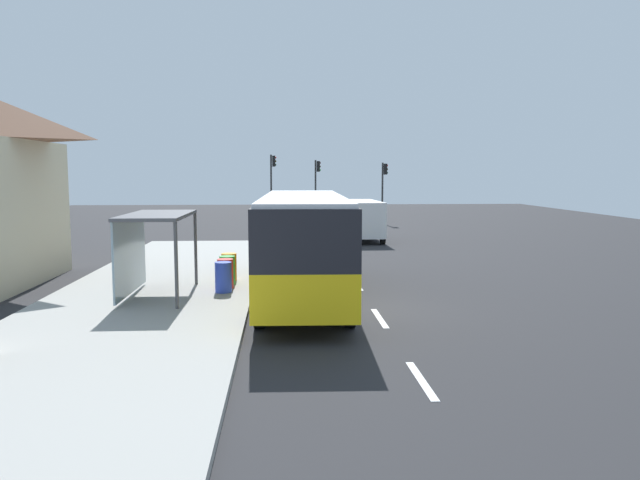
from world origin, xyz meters
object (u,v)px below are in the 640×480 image
Objects in this scene: sedan_near at (331,206)px; traffic_light_near_side at (384,183)px; bus_shelter at (147,233)px; recycling_bin_orange at (229,267)px; recycling_bin_red at (225,274)px; traffic_light_far_side at (272,178)px; recycling_bin_green at (227,270)px; recycling_bin_blue at (223,277)px; bus at (303,240)px; white_van at (361,217)px; traffic_light_median at (317,181)px.

sedan_near is 0.94× the size of traffic_light_near_side.
bus_shelter is at bearing -112.56° from traffic_light_near_side.
bus_shelter is (-11.92, -28.68, -1.05)m from traffic_light_near_side.
sedan_near reaches higher than recycling_bin_orange.
traffic_light_far_side is (1.10, 28.39, 2.86)m from recycling_bin_red.
traffic_light_far_side is (-5.40, -10.20, 2.73)m from sedan_near.
recycling_bin_blue is at bearing -90.00° from recycling_bin_green.
recycling_bin_green is at bearing 90.00° from recycling_bin_blue.
bus reaches higher than recycling_bin_green.
traffic_light_far_side reaches higher than traffic_light_near_side.
recycling_bin_green is (0.00, 0.70, 0.00)m from recycling_bin_red.
white_van is at bearing -90.25° from sedan_near.
traffic_light_near_side is 8.65m from traffic_light_far_side.
white_van is 0.99× the size of traffic_light_far_side.
traffic_light_near_side is 0.96× the size of traffic_light_median.
traffic_light_near_side is at bearing -5.31° from traffic_light_far_side.
recycling_bin_red is at bearing -92.21° from traffic_light_far_side.
bus_shelter is (-8.61, -16.60, 0.75)m from white_van.
bus is 2.89m from recycling_bin_red.
traffic_light_median is (4.60, 29.89, 2.62)m from recycling_bin_blue.
recycling_bin_red is at bearing -112.43° from white_van.
traffic_light_far_side is at bearing 112.38° from white_van.
recycling_bin_orange is 28.04m from traffic_light_near_side.
bus_shelter reaches higher than sedan_near.
recycling_bin_orange is at bearing 90.00° from recycling_bin_blue.
bus_shelter reaches higher than white_van.
recycling_bin_blue is 29.25m from traffic_light_far_side.
bus_shelter is at bearing -102.68° from traffic_light_median.
traffic_light_near_side is 1.18× the size of bus_shelter.
bus_shelter is (-6.81, -30.28, -1.18)m from traffic_light_median.
recycling_bin_red is 29.35m from traffic_light_near_side.
traffic_light_far_side is at bearing 83.60° from bus_shelter.
recycling_bin_orange is (-2.49, 2.27, -1.19)m from bus.
recycling_bin_red is at bearing -90.00° from recycling_bin_orange.
traffic_light_far_side is at bearing -117.91° from sedan_near.
sedan_near is 11.86m from traffic_light_far_side.
traffic_light_far_side reaches higher than recycling_bin_red.
sedan_near reaches higher than recycling_bin_blue.
traffic_light_median is (3.50, 0.80, -0.24)m from traffic_light_far_side.
traffic_light_median reaches higher than recycling_bin_orange.
recycling_bin_red is 0.18× the size of traffic_light_far_side.
recycling_bin_red is at bearing -109.38° from traffic_light_near_side.
white_van is at bearing 62.57° from bus_shelter.
sedan_near is 0.90× the size of traffic_light_median.
white_van reaches higher than recycling_bin_red.
bus is at bearing -104.23° from traffic_light_near_side.
bus is 39.67m from sedan_near.
recycling_bin_red is at bearing -98.96° from traffic_light_median.
recycling_bin_blue is 0.24× the size of bus_shelter.
sedan_near is 11.70m from traffic_light_near_side.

